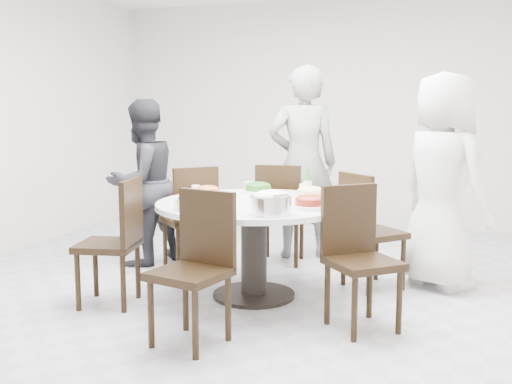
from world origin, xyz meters
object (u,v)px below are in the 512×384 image
(beverage_bottle, at_px, (308,182))
(soup_bowl, at_px, (194,204))
(dining_table, at_px, (254,250))
(diner_right, at_px, (442,181))
(diner_left, at_px, (142,182))
(rice_bowl, at_px, (271,205))
(chair_ne, at_px, (374,231))
(chair_s, at_px, (189,270))
(chair_nw, at_px, (189,217))
(diner_middle, at_px, (303,163))
(chair_n, at_px, (281,213))
(chair_sw, at_px, (108,242))
(chair_se, at_px, (363,260))

(beverage_bottle, bearing_deg, soup_bowl, -121.65)
(dining_table, relative_size, beverage_bottle, 6.73)
(diner_right, xyz_separation_m, diner_left, (-2.67, -0.12, -0.10))
(dining_table, bearing_deg, diner_left, 154.38)
(rice_bowl, height_order, soup_bowl, rice_bowl)
(dining_table, xyz_separation_m, diner_right, (1.35, 0.75, 0.50))
(chair_ne, bearing_deg, chair_s, 103.82)
(chair_nw, xyz_separation_m, soup_bowl, (0.55, -1.07, 0.32))
(diner_left, distance_m, rice_bowl, 1.94)
(chair_nw, height_order, soup_bowl, chair_nw)
(chair_s, bearing_deg, diner_middle, 100.37)
(chair_n, bearing_deg, beverage_bottle, 118.34)
(chair_ne, bearing_deg, chair_nw, 41.83)
(diner_left, bearing_deg, soup_bowl, 64.52)
(chair_sw, relative_size, soup_bowl, 3.62)
(chair_sw, relative_size, rice_bowl, 3.35)
(dining_table, height_order, soup_bowl, soup_bowl)
(chair_nw, height_order, chair_sw, same)
(chair_sw, bearing_deg, rice_bowl, 80.54)
(rice_bowl, distance_m, beverage_bottle, 0.96)
(chair_n, height_order, chair_s, same)
(dining_table, relative_size, chair_se, 1.58)
(chair_s, height_order, beverage_bottle, beverage_bottle)
(beverage_bottle, bearing_deg, chair_s, -103.61)
(chair_sw, distance_m, beverage_bottle, 1.68)
(chair_s, distance_m, beverage_bottle, 1.62)
(chair_n, xyz_separation_m, rice_bowl, (0.37, -1.54, 0.34))
(chair_ne, relative_size, diner_middle, 0.51)
(dining_table, bearing_deg, soup_bowl, -122.15)
(dining_table, distance_m, rice_bowl, 0.69)
(chair_sw, xyz_separation_m, rice_bowl, (1.25, 0.06, 0.34))
(rice_bowl, bearing_deg, soup_bowl, -179.92)
(chair_n, bearing_deg, chair_s, 84.82)
(chair_nw, height_order, diner_middle, diner_middle)
(diner_left, bearing_deg, diner_right, 113.92)
(chair_s, bearing_deg, chair_ne, 72.65)
(chair_nw, relative_size, diner_left, 0.61)
(chair_nw, bearing_deg, soup_bowl, 70.28)
(chair_s, distance_m, rice_bowl, 0.74)
(chair_nw, distance_m, rice_bowl, 1.58)
(chair_sw, relative_size, chair_s, 1.00)
(dining_table, relative_size, chair_nw, 1.58)
(soup_bowl, bearing_deg, diner_middle, 79.73)
(chair_n, xyz_separation_m, diner_middle, (0.13, 0.28, 0.46))
(diner_left, xyz_separation_m, beverage_bottle, (1.62, -0.13, 0.09))
(chair_ne, xyz_separation_m, chair_se, (0.06, -0.96, 0.00))
(diner_left, bearing_deg, chair_se, 85.92)
(chair_nw, bearing_deg, diner_right, 137.09)
(chair_se, bearing_deg, chair_nw, 107.67)
(chair_n, distance_m, chair_se, 1.81)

